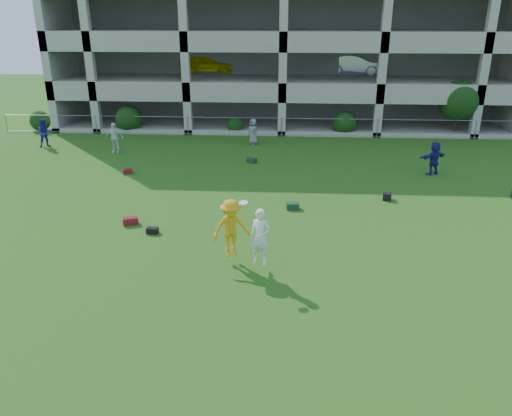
# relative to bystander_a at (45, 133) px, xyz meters

# --- Properties ---
(ground) EXTENTS (100.00, 100.00, 0.00)m
(ground) POSITION_rel_bystander_a_xyz_m (13.74, -15.50, -0.82)
(ground) COLOR #235114
(ground) RESTS_ON ground
(bystander_a) EXTENTS (1.01, 0.95, 1.65)m
(bystander_a) POSITION_rel_bystander_a_xyz_m (0.00, 0.00, 0.00)
(bystander_a) COLOR navy
(bystander_a) RESTS_ON ground
(bystander_b) EXTENTS (1.00, 0.42, 1.71)m
(bystander_b) POSITION_rel_bystander_a_xyz_m (4.47, -1.02, 0.03)
(bystander_b) COLOR silver
(bystander_b) RESTS_ON ground
(bystander_c) EXTENTS (0.87, 0.88, 1.53)m
(bystander_c) POSITION_rel_bystander_a_xyz_m (12.07, 1.35, -0.06)
(bystander_c) COLOR slate
(bystander_c) RESTS_ON ground
(bystander_d) EXTENTS (1.55, 1.13, 1.62)m
(bystander_d) POSITION_rel_bystander_a_xyz_m (21.22, -3.97, -0.01)
(bystander_d) COLOR navy
(bystander_d) RESTS_ON ground
(bag_red_a) EXTENTS (0.62, 0.48, 0.28)m
(bag_red_a) POSITION_rel_bystander_a_xyz_m (8.30, -10.93, -0.68)
(bag_red_a) COLOR #52170E
(bag_red_a) RESTS_ON ground
(bag_black_b) EXTENTS (0.42, 0.28, 0.22)m
(bag_black_b) POSITION_rel_bystander_a_xyz_m (9.32, -11.68, -0.71)
(bag_black_b) COLOR black
(bag_black_b) RESTS_ON ground
(bag_green_c) EXTENTS (0.54, 0.41, 0.26)m
(bag_green_c) POSITION_rel_bystander_a_xyz_m (14.37, -8.98, -0.69)
(bag_green_c) COLOR #143821
(bag_green_c) RESTS_ON ground
(crate_d) EXTENTS (0.42, 0.42, 0.30)m
(crate_d) POSITION_rel_bystander_a_xyz_m (18.37, -7.69, -0.67)
(crate_d) COLOR black
(crate_d) RESTS_ON ground
(bag_red_f) EXTENTS (0.52, 0.44, 0.24)m
(bag_red_f) POSITION_rel_bystander_a_xyz_m (6.31, -4.80, -0.70)
(bag_red_f) COLOR #521A0E
(bag_red_f) RESTS_ON ground
(bag_green_g) EXTENTS (0.58, 0.54, 0.25)m
(bag_green_g) POSITION_rel_bystander_a_xyz_m (12.26, -2.53, -0.70)
(bag_green_g) COLOR #183914
(bag_green_g) RESTS_ON ground
(frisbee_contest) EXTENTS (1.99, 1.52, 2.03)m
(frisbee_contest) POSITION_rel_bystander_a_xyz_m (12.63, -13.88, 0.39)
(frisbee_contest) COLOR gold
(frisbee_contest) RESTS_ON ground
(parking_garage) EXTENTS (30.00, 14.00, 12.00)m
(parking_garage) POSITION_rel_bystander_a_xyz_m (13.74, 12.20, 5.19)
(parking_garage) COLOR #9E998C
(parking_garage) RESTS_ON ground
(fence) EXTENTS (36.06, 0.06, 1.20)m
(fence) POSITION_rel_bystander_a_xyz_m (13.74, 3.50, -0.21)
(fence) COLOR gray
(fence) RESTS_ON ground
(shrub_row) EXTENTS (34.38, 2.52, 3.50)m
(shrub_row) POSITION_rel_bystander_a_xyz_m (18.33, 4.20, 0.69)
(shrub_row) COLOR #163D11
(shrub_row) RESTS_ON ground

